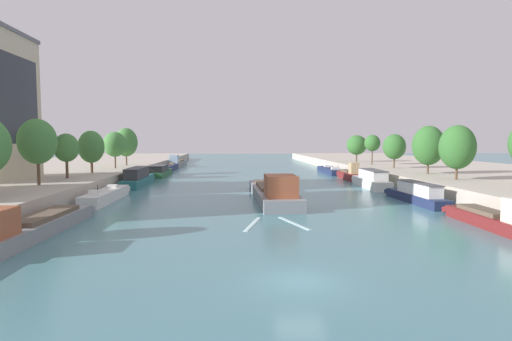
# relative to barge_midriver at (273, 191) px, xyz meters

# --- Properties ---
(ground_plane) EXTENTS (400.00, 400.00, 0.00)m
(ground_plane) POSITION_rel_barge_midriver_xyz_m (-1.49, -28.30, -1.06)
(ground_plane) COLOR teal
(quay_left) EXTENTS (36.00, 170.00, 2.14)m
(quay_left) POSITION_rel_barge_midriver_xyz_m (-39.96, 26.70, 0.01)
(quay_left) COLOR #B7AD9E
(quay_left) RESTS_ON ground
(quay_right) EXTENTS (36.00, 170.00, 2.14)m
(quay_right) POSITION_rel_barge_midriver_xyz_m (36.98, 26.70, 0.01)
(quay_right) COLOR #B7AD9E
(quay_right) RESTS_ON ground
(barge_midriver) EXTENTS (4.82, 22.21, 3.57)m
(barge_midriver) POSITION_rel_barge_midriver_xyz_m (0.00, 0.00, 0.00)
(barge_midriver) COLOR gray
(barge_midriver) RESTS_ON ground
(wake_behind_barge) EXTENTS (5.60, 5.95, 0.03)m
(wake_behind_barge) POSITION_rel_barge_midriver_xyz_m (-1.41, -13.91, -1.04)
(wake_behind_barge) COLOR silver
(wake_behind_barge) RESTS_ON ground
(moored_boat_left_midway) EXTENTS (3.33, 16.68, 2.93)m
(moored_boat_left_midway) POSITION_rel_barge_midriver_xyz_m (-19.94, -17.80, -0.18)
(moored_boat_left_midway) COLOR gray
(moored_boat_left_midway) RESTS_ON ground
(moored_boat_left_downstream) EXTENTS (2.35, 13.43, 2.40)m
(moored_boat_left_downstream) POSITION_rel_barge_midriver_xyz_m (-20.01, 0.44, -0.38)
(moored_boat_left_downstream) COLOR silver
(moored_boat_left_downstream) RESTS_ON ground
(moored_boat_left_second) EXTENTS (2.80, 15.03, 2.93)m
(moored_boat_left_second) POSITION_rel_barge_midriver_xyz_m (-20.09, 17.04, 0.17)
(moored_boat_left_second) COLOR #23666B
(moored_boat_left_second) RESTS_ON ground
(moored_boat_left_end) EXTENTS (3.01, 14.24, 2.30)m
(moored_boat_left_end) POSITION_rel_barge_midriver_xyz_m (-19.59, 34.09, -0.09)
(moored_boat_left_end) COLOR #235633
(moored_boat_left_end) RESTS_ON ground
(moored_boat_left_near) EXTENTS (2.50, 14.34, 2.34)m
(moored_boat_left_near) POSITION_rel_barge_midriver_xyz_m (-20.19, 50.31, -0.41)
(moored_boat_left_near) COLOR #1E284C
(moored_boat_left_near) RESTS_ON ground
(moored_boat_left_gap_after) EXTENTS (3.53, 15.43, 3.33)m
(moored_boat_left_gap_after) POSITION_rel_barge_midriver_xyz_m (-20.34, 64.99, -0.05)
(moored_boat_left_gap_after) COLOR gray
(moored_boat_left_gap_after) RESTS_ON ground
(moored_boat_right_lone) EXTENTS (2.53, 11.48, 2.87)m
(moored_boat_right_lone) POSITION_rel_barge_midriver_xyz_m (16.57, -16.66, -0.21)
(moored_boat_right_lone) COLOR maroon
(moored_boat_right_lone) RESTS_ON ground
(moored_boat_right_far) EXTENTS (2.47, 12.91, 2.44)m
(moored_boat_right_far) POSITION_rel_barge_midriver_xyz_m (16.41, -3.03, -0.04)
(moored_boat_right_far) COLOR #1E284C
(moored_boat_right_far) RESTS_ON ground
(moored_boat_right_second) EXTENTS (3.16, 13.15, 2.80)m
(moored_boat_right_second) POSITION_rel_barge_midriver_xyz_m (16.39, 12.18, 0.12)
(moored_boat_right_second) COLOR silver
(moored_boat_right_second) RESTS_ON ground
(moored_boat_right_upstream) EXTENTS (2.12, 10.75, 3.31)m
(moored_boat_right_upstream) POSITION_rel_barge_midriver_xyz_m (16.64, 24.95, -0.06)
(moored_boat_right_upstream) COLOR maroon
(moored_boat_right_upstream) RESTS_ON ground
(moored_boat_right_downstream) EXTENTS (3.54, 16.75, 2.22)m
(moored_boat_right_downstream) POSITION_rel_barge_midriver_xyz_m (16.85, 39.87, -0.47)
(moored_boat_right_downstream) COLOR #1E284C
(moored_boat_right_downstream) RESTS_ON ground
(tree_left_far) EXTENTS (4.17, 4.17, 7.54)m
(tree_left_far) POSITION_rel_barge_midriver_xyz_m (-27.01, -1.17, 6.04)
(tree_left_far) COLOR brown
(tree_left_far) RESTS_ON quay_left
(tree_left_third) EXTENTS (3.24, 3.24, 6.02)m
(tree_left_third) POSITION_rel_barge_midriver_xyz_m (-27.12, 7.07, 5.17)
(tree_left_third) COLOR brown
(tree_left_third) RESTS_ON quay_left
(tree_left_past_mid) EXTENTS (3.99, 3.99, 6.62)m
(tree_left_past_mid) POSITION_rel_barge_midriver_xyz_m (-27.08, 16.48, 5.16)
(tree_left_past_mid) COLOR brown
(tree_left_past_mid) RESTS_ON quay_left
(tree_left_midway) EXTENTS (4.10, 4.10, 6.67)m
(tree_left_midway) POSITION_rel_barge_midriver_xyz_m (-26.40, 26.92, 5.46)
(tree_left_midway) COLOR brown
(tree_left_midway) RESTS_ON quay_left
(tree_left_nearest) EXTENTS (4.60, 4.60, 7.64)m
(tree_left_nearest) POSITION_rel_barge_midriver_xyz_m (-26.66, 35.80, 5.80)
(tree_left_nearest) COLOR brown
(tree_left_nearest) RESTS_ON quay_left
(tree_right_second) EXTENTS (4.51, 4.51, 7.08)m
(tree_right_second) POSITION_rel_barge_midriver_xyz_m (24.15, 2.29, 5.30)
(tree_right_second) COLOR brown
(tree_right_second) RESTS_ON quay_right
(tree_right_past_mid) EXTENTS (4.75, 4.75, 7.32)m
(tree_right_past_mid) POSITION_rel_barge_midriver_xyz_m (24.94, 11.58, 5.39)
(tree_right_past_mid) COLOR brown
(tree_right_past_mid) RESTS_ON quay_right
(tree_right_third) EXTENTS (4.09, 4.09, 6.25)m
(tree_right_third) POSITION_rel_barge_midriver_xyz_m (24.87, 24.38, 5.01)
(tree_right_third) COLOR brown
(tree_right_third) RESTS_ON quay_right
(tree_right_by_lamp) EXTENTS (3.28, 3.28, 6.25)m
(tree_right_by_lamp) POSITION_rel_barge_midriver_xyz_m (24.54, 35.24, 5.60)
(tree_right_by_lamp) COLOR brown
(tree_right_by_lamp) RESTS_ON quay_right
(tree_right_nearest) EXTENTS (4.67, 4.67, 6.33)m
(tree_right_nearest) POSITION_rel_barge_midriver_xyz_m (24.85, 46.90, 5.06)
(tree_right_nearest) COLOR brown
(tree_right_nearest) RESTS_ON quay_right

